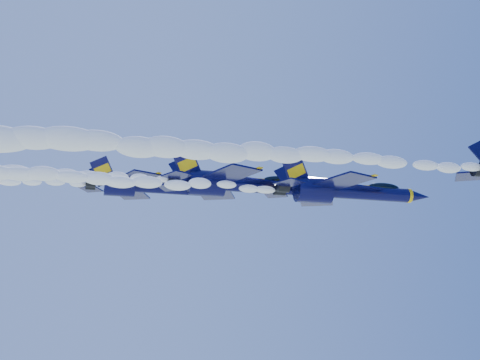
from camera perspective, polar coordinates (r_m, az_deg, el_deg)
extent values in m
cylinder|color=black|center=(65.47, 19.78, 0.78)|extent=(1.34, 1.23, 1.23)
ellipsoid|color=white|center=(55.51, -0.46, 2.41)|extent=(45.78, 2.33, 2.10)
cylinder|color=#070733|center=(74.63, 10.97, -1.12)|extent=(9.26, 1.54, 1.54)
ellipsoid|color=#070733|center=(72.19, 6.28, -0.87)|extent=(1.61, 2.78, 6.59)
cone|color=#070733|center=(77.28, 15.00, -1.37)|extent=(2.68, 1.54, 1.54)
cylinder|color=#F4BA08|center=(76.70, 14.19, -1.32)|extent=(0.36, 1.61, 1.61)
ellipsoid|color=black|center=(75.56, 12.14, -0.63)|extent=(3.71, 1.20, 1.02)
cube|color=#F4BA08|center=(75.48, 12.16, -0.86)|extent=(4.32, 1.03, 0.19)
cube|color=#070733|center=(69.17, 8.88, -0.07)|extent=(5.52, 6.54, 0.19)
cube|color=#070733|center=(76.56, 6.54, -1.68)|extent=(5.52, 6.54, 0.19)
cube|color=#F4BA08|center=(69.75, 9.97, -0.06)|extent=(2.48, 5.16, 0.10)
cube|color=#F4BA08|center=(77.09, 7.54, -1.66)|extent=(2.48, 5.16, 0.10)
cube|color=#070733|center=(70.90, 4.82, 0.71)|extent=(3.35, 1.06, 3.61)
cube|color=#070733|center=(72.87, 4.28, 0.24)|extent=(3.35, 1.06, 3.61)
cylinder|color=black|center=(70.43, 3.71, -0.60)|extent=(1.24, 1.13, 1.13)
cylinder|color=black|center=(71.66, 3.39, -0.87)|extent=(1.24, 1.13, 1.13)
cube|color=#F4BA08|center=(73.61, 8.75, -0.38)|extent=(11.32, 0.36, 0.08)
ellipsoid|color=white|center=(67.96, -15.64, 0.29)|extent=(45.78, 2.15, 1.94)
cylinder|color=#070733|center=(76.37, 2.09, -0.56)|extent=(9.67, 1.61, 1.61)
ellipsoid|color=#070733|center=(74.84, -2.90, -0.27)|extent=(1.68, 2.90, 6.88)
cone|color=#070733|center=(78.26, 6.49, -0.84)|extent=(2.79, 1.61, 1.61)
cylinder|color=#F4BA08|center=(77.83, 5.59, -0.78)|extent=(0.38, 1.68, 1.68)
ellipsoid|color=black|center=(77.09, 3.39, -0.06)|extent=(3.87, 1.26, 1.06)
cube|color=#F4BA08|center=(77.00, 3.40, -0.29)|extent=(4.51, 1.07, 0.19)
cube|color=#070733|center=(71.19, -0.71, 0.56)|extent=(5.76, 6.83, 0.19)
cube|color=#070733|center=(79.29, -2.12, -1.12)|extent=(5.76, 6.83, 0.19)
cube|color=#F4BA08|center=(71.56, 0.46, 0.57)|extent=(2.59, 5.38, 0.11)
cube|color=#F4BA08|center=(79.62, -1.06, -1.11)|extent=(2.59, 5.38, 0.11)
cube|color=#070733|center=(73.84, -4.52, 1.32)|extent=(3.50, 1.11, 3.77)
cube|color=#070733|center=(75.98, -4.80, 0.83)|extent=(3.50, 1.11, 3.77)
cylinder|color=black|center=(73.57, -5.67, 0.02)|extent=(1.29, 1.18, 1.18)
cylinder|color=black|center=(74.90, -5.83, -0.27)|extent=(1.29, 1.18, 1.18)
cube|color=#F4BA08|center=(75.80, -0.26, 0.21)|extent=(11.82, 0.38, 0.09)
cylinder|color=#070733|center=(82.85, -5.99, -0.71)|extent=(8.80, 1.47, 1.47)
ellipsoid|color=#070733|center=(82.27, -10.25, -0.47)|extent=(1.53, 2.64, 6.26)
cone|color=#070733|center=(83.77, -2.15, -0.95)|extent=(2.54, 1.47, 1.47)
cylinder|color=#F4BA08|center=(83.55, -2.94, -0.90)|extent=(0.34, 1.53, 1.53)
ellipsoid|color=black|center=(83.27, -4.85, -0.29)|extent=(3.52, 1.14, 0.97)
cube|color=#F4BA08|center=(83.19, -4.85, -0.49)|extent=(4.11, 0.98, 0.18)
cube|color=#070733|center=(78.64, -8.77, 0.21)|extent=(5.24, 6.22, 0.18)
cube|color=#070733|center=(86.18, -9.26, -1.18)|extent=(5.24, 6.22, 0.18)
cube|color=#F4BA08|center=(78.79, -7.77, 0.21)|extent=(2.36, 4.90, 0.10)
cube|color=#F4BA08|center=(86.31, -8.35, -1.17)|extent=(2.36, 4.90, 0.10)
cube|color=#070733|center=(81.60, -11.65, 0.84)|extent=(3.19, 1.01, 3.43)
cube|color=#070733|center=(83.58, -11.71, 0.45)|extent=(3.19, 1.01, 3.43)
cylinder|color=black|center=(81.53, -12.61, -0.23)|extent=(1.17, 1.08, 1.08)
cylinder|color=black|center=(82.76, -12.64, -0.46)|extent=(1.17, 1.08, 1.08)
cube|color=#F4BA08|center=(82.73, -7.99, -0.07)|extent=(10.76, 0.34, 0.08)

